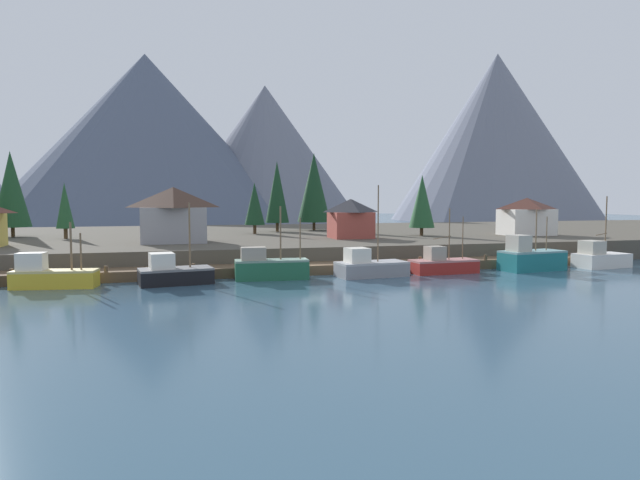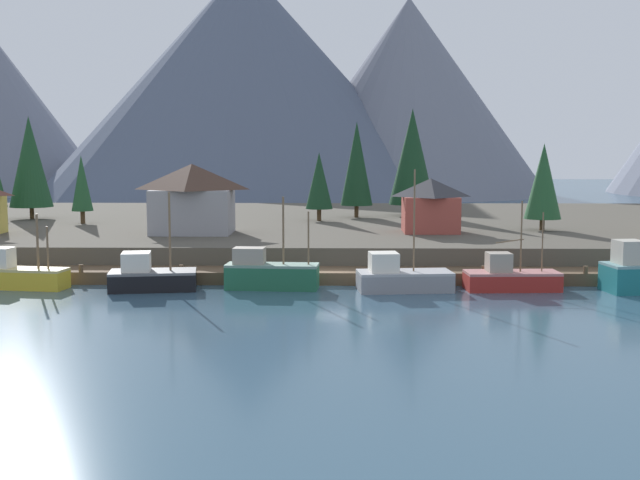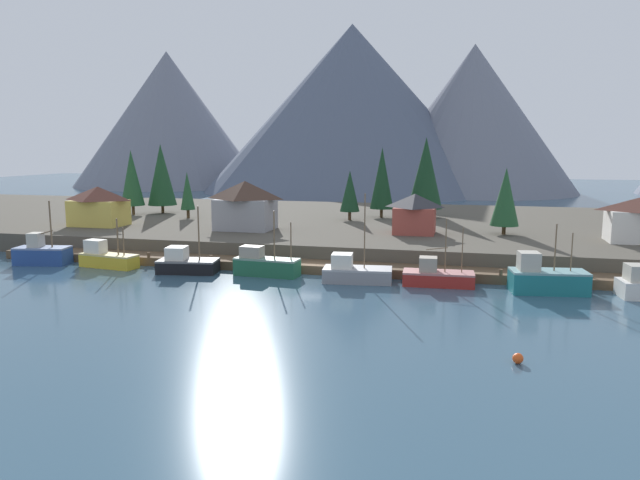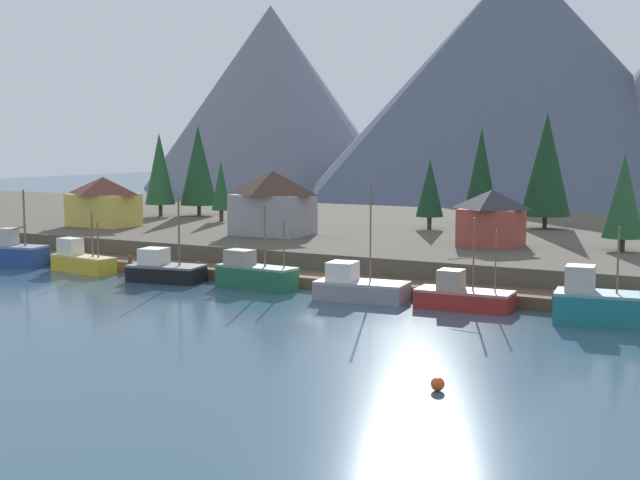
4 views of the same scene
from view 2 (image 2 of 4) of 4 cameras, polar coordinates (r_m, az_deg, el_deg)
ground_plane at (r=85.47m, az=0.89°, el=-1.26°), size 400.00×400.00×1.00m
dock at (r=67.50m, az=0.82°, el=-2.46°), size 80.00×4.00×1.60m
shoreline_bank at (r=97.19m, az=0.92°, el=0.71°), size 400.00×56.00×2.50m
mountain_central_peak at (r=195.55m, az=-5.16°, el=10.89°), size 95.24×95.24×52.51m
mountain_east_peak at (r=197.43m, az=6.09°, el=9.79°), size 64.77×64.77×45.32m
fishing_boat_yellow at (r=68.39m, az=-20.09°, el=-2.23°), size 7.35×3.25×5.82m
fishing_boat_black at (r=64.81m, az=-11.60°, el=-2.49°), size 6.93×4.10×7.52m
fishing_boat_green at (r=64.11m, az=-3.51°, el=-2.32°), size 7.25×2.87×7.15m
fishing_boat_grey at (r=63.51m, az=5.61°, el=-2.59°), size 7.40×3.94×9.25m
fishing_boat_red at (r=65.15m, az=12.95°, el=-2.56°), size 7.24×3.14×6.85m
house_red at (r=82.68m, az=7.61°, el=2.42°), size 5.65×5.10×5.34m
house_grey at (r=81.67m, az=-8.78°, el=2.88°), size 8.03×6.11×6.80m
conifer_near_left at (r=103.11m, az=-19.33°, el=5.11°), size 4.99×4.99×12.03m
conifer_near_right at (r=102.26m, az=6.36°, el=5.72°), size 5.65×5.65×13.10m
conifer_mid_left at (r=99.32m, az=2.54°, el=5.27°), size 3.84×3.84×11.45m
conifer_back_left at (r=95.01m, az=-16.07°, el=3.77°), size 2.35×2.35×7.55m
conifer_back_right at (r=86.75m, az=15.11°, el=3.92°), size 3.72×3.72×8.80m
conifer_centre at (r=94.63m, az=-0.06°, el=4.10°), size 3.11×3.11×7.83m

